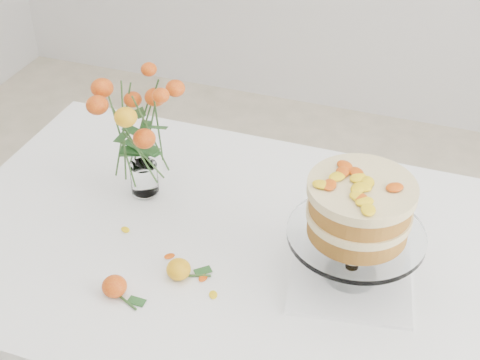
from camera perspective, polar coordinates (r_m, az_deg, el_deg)
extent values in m
cube|color=tan|center=(1.61, -0.60, -5.95)|extent=(1.40, 0.90, 0.04)
cylinder|color=tan|center=(2.33, -11.85, -3.43)|extent=(0.06, 0.06, 0.71)
cylinder|color=tan|center=(2.10, 19.60, -10.59)|extent=(0.06, 0.06, 0.71)
cube|color=white|center=(1.60, -0.60, -5.35)|extent=(1.42, 0.92, 0.01)
cube|color=white|center=(2.01, 3.92, 0.73)|extent=(1.42, 0.01, 0.20)
cube|color=white|center=(1.52, 9.39, -8.14)|extent=(0.31, 0.31, 0.01)
cylinder|color=white|center=(1.47, 9.67, -6.12)|extent=(0.03, 0.03, 0.09)
cylinder|color=white|center=(1.44, 9.88, -4.54)|extent=(0.29, 0.29, 0.01)
cylinder|color=#A06B24|center=(1.42, 9.99, -3.71)|extent=(0.22, 0.22, 0.04)
cylinder|color=beige|center=(1.40, 10.12, -2.75)|extent=(0.23, 0.23, 0.02)
cylinder|color=#A06B24|center=(1.38, 10.25, -1.77)|extent=(0.22, 0.22, 0.04)
cylinder|color=beige|center=(1.36, 10.39, -0.73)|extent=(0.24, 0.24, 0.02)
cylinder|color=white|center=(1.76, -8.05, -1.01)|extent=(0.06, 0.06, 0.01)
cylinder|color=white|center=(1.73, -8.17, 0.16)|extent=(0.07, 0.07, 0.08)
ellipsoid|color=orange|center=(1.50, -5.27, -7.59)|extent=(0.06, 0.06, 0.05)
cylinder|color=#2D5120|center=(1.51, -3.76, -8.18)|extent=(0.06, 0.03, 0.01)
ellipsoid|color=#B92209|center=(1.48, -10.67, -8.90)|extent=(0.05, 0.05, 0.05)
cylinder|color=#2D5120|center=(1.47, -9.66, -10.22)|extent=(0.06, 0.03, 0.01)
ellipsoid|color=yellow|center=(1.56, -6.04, -6.49)|extent=(0.03, 0.02, 0.00)
ellipsoid|color=yellow|center=(1.51, -3.17, -8.36)|extent=(0.03, 0.02, 0.00)
ellipsoid|color=yellow|center=(1.47, -2.30, -9.77)|extent=(0.03, 0.02, 0.00)
ellipsoid|color=yellow|center=(1.65, -9.76, -4.21)|extent=(0.03, 0.02, 0.00)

